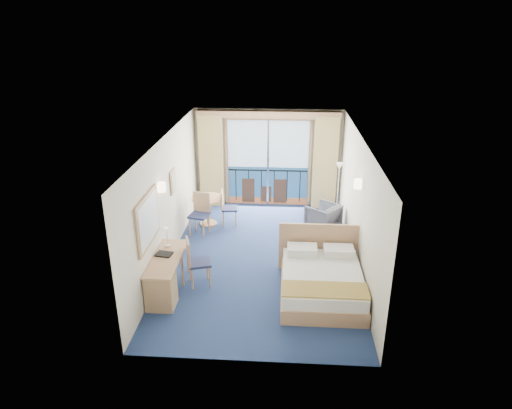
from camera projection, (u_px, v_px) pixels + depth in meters
name	position (u px, v px, depth m)	size (l,w,h in m)	color
floor	(261.00, 259.00, 10.06)	(6.50, 6.50, 0.00)	navy
room_walls	(262.00, 183.00, 9.38)	(4.04, 6.54, 2.72)	beige
balcony_door	(268.00, 166.00, 12.60)	(2.36, 0.03, 2.52)	navy
curtain_left	(211.00, 161.00, 12.50)	(0.65, 0.22, 2.55)	tan
curtain_right	(325.00, 164.00, 12.31)	(0.65, 0.22, 2.55)	tan
pelmet	(268.00, 114.00, 11.94)	(3.80, 0.25, 0.18)	tan
mirror	(148.00, 220.00, 8.20)	(0.05, 1.25, 0.95)	tan
wall_print	(173.00, 181.00, 9.99)	(0.04, 0.42, 0.52)	tan
sconce_left	(161.00, 187.00, 8.92)	(0.18, 0.18, 0.18)	beige
sconce_right	(358.00, 184.00, 9.10)	(0.18, 0.18, 0.18)	beige
bed	(321.00, 280.00, 8.67)	(1.67, 1.99, 1.05)	tan
nightstand	(344.00, 252.00, 9.76)	(0.41, 0.39, 0.53)	tan
phone	(347.00, 239.00, 9.67)	(0.18, 0.14, 0.08)	white
armchair	(323.00, 217.00, 11.37)	(0.70, 0.72, 0.65)	#454A54
floor_lamp	(339.00, 176.00, 11.87)	(0.20, 0.20, 1.46)	silver
desk	(162.00, 284.00, 8.36)	(0.53, 1.55, 0.72)	tan
desk_chair	(195.00, 259.00, 8.89)	(0.54, 0.54, 0.99)	#21284E
folder	(164.00, 254.00, 8.71)	(0.30, 0.23, 0.03)	black
desk_lamp	(167.00, 233.00, 8.91)	(0.11, 0.11, 0.40)	silver
round_table	(208.00, 204.00, 11.55)	(0.80, 0.80, 0.72)	tan
table_chair_a	(226.00, 206.00, 11.55)	(0.44, 0.43, 0.91)	#21284E
table_chair_b	(200.00, 211.00, 11.09)	(0.52, 0.53, 1.01)	#21284E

